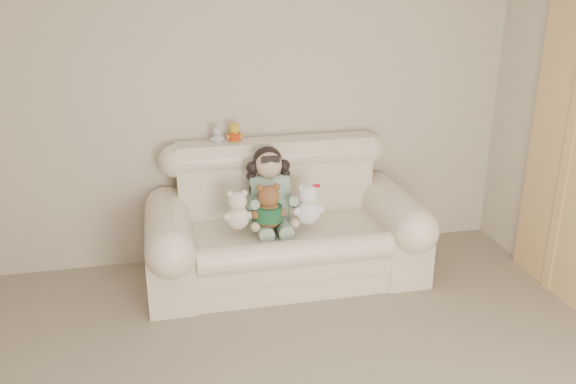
{
  "coord_description": "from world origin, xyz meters",
  "views": [
    {
      "loc": [
        -0.62,
        -2.16,
        2.29
      ],
      "look_at": [
        0.28,
        1.9,
        0.75
      ],
      "focal_mm": 37.67,
      "sensor_mm": 36.0,
      "label": 1
    }
  ],
  "objects_px": {
    "brown_teddy": "(268,202)",
    "cream_teddy": "(238,206)",
    "white_cat": "(308,200)",
    "seated_child": "(269,187)",
    "sofa": "(285,216)"
  },
  "relations": [
    {
      "from": "brown_teddy",
      "to": "cream_teddy",
      "type": "bearing_deg",
      "value": -167.02
    },
    {
      "from": "brown_teddy",
      "to": "white_cat",
      "type": "distance_m",
      "value": 0.3
    },
    {
      "from": "seated_child",
      "to": "white_cat",
      "type": "xyz_separation_m",
      "value": [
        0.26,
        -0.21,
        -0.05
      ]
    },
    {
      "from": "white_cat",
      "to": "sofa",
      "type": "bearing_deg",
      "value": 143.29
    },
    {
      "from": "seated_child",
      "to": "white_cat",
      "type": "distance_m",
      "value": 0.34
    },
    {
      "from": "white_cat",
      "to": "cream_teddy",
      "type": "height_order",
      "value": "white_cat"
    },
    {
      "from": "seated_child",
      "to": "white_cat",
      "type": "relative_size",
      "value": 1.68
    },
    {
      "from": "cream_teddy",
      "to": "seated_child",
      "type": "bearing_deg",
      "value": 53.38
    },
    {
      "from": "brown_teddy",
      "to": "cream_teddy",
      "type": "xyz_separation_m",
      "value": [
        -0.22,
        0.03,
        -0.03
      ]
    },
    {
      "from": "brown_teddy",
      "to": "cream_teddy",
      "type": "relative_size",
      "value": 1.15
    },
    {
      "from": "seated_child",
      "to": "cream_teddy",
      "type": "height_order",
      "value": "seated_child"
    },
    {
      "from": "sofa",
      "to": "cream_teddy",
      "type": "relative_size",
      "value": 6.02
    },
    {
      "from": "sofa",
      "to": "brown_teddy",
      "type": "xyz_separation_m",
      "value": [
        -0.15,
        -0.14,
        0.18
      ]
    },
    {
      "from": "brown_teddy",
      "to": "seated_child",
      "type": "bearing_deg",
      "value": 99.34
    },
    {
      "from": "brown_teddy",
      "to": "sofa",
      "type": "bearing_deg",
      "value": 63.02
    }
  ]
}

